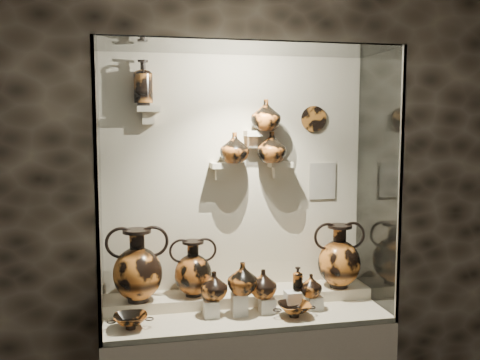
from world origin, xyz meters
name	(u,v)px	position (x,y,z in m)	size (l,w,h in m)	color
wall_back	(235,180)	(0.00, 2.50, 1.60)	(5.00, 0.02, 3.20)	black
front_tier	(246,313)	(0.00, 2.18, 0.82)	(1.68, 0.58, 0.03)	beige
rear_tier	(240,299)	(0.00, 2.35, 0.85)	(1.70, 0.25, 0.10)	beige
back_panel	(235,180)	(0.00, 2.50, 1.60)	(1.70, 0.03, 1.60)	beige
glass_front	(258,191)	(0.00, 1.88, 1.60)	(1.70, 0.01, 1.60)	white
glass_left	(98,189)	(-0.85, 2.18, 1.60)	(0.01, 0.60, 1.60)	white
glass_right	(378,182)	(0.85, 2.18, 1.60)	(0.01, 0.60, 1.60)	white
glass_top	(246,48)	(0.00, 2.18, 2.40)	(1.70, 0.60, 0.01)	white
frame_post_left	(97,196)	(-0.84, 1.89, 1.60)	(0.02, 0.02, 1.60)	gray
frame_post_right	(400,187)	(0.84, 1.89, 1.60)	(0.02, 0.02, 1.60)	gray
pedestal_a	(211,309)	(-0.22, 2.13, 0.88)	(0.09, 0.09, 0.10)	silver
pedestal_b	(239,304)	(-0.05, 2.13, 0.90)	(0.09, 0.09, 0.13)	silver
pedestal_c	(267,305)	(0.12, 2.13, 0.88)	(0.09, 0.09, 0.09)	silver
pedestal_d	(292,301)	(0.28, 2.13, 0.89)	(0.09, 0.09, 0.12)	silver
pedestal_e	(314,302)	(0.42, 2.13, 0.87)	(0.09, 0.09, 0.08)	silver
bracket_ul	(149,109)	(-0.55, 2.42, 2.05)	(0.14, 0.12, 0.04)	beige
bracket_ca	(222,165)	(-0.10, 2.42, 1.70)	(0.14, 0.12, 0.04)	beige
bracket_cb	(253,133)	(0.10, 2.42, 1.90)	(0.10, 0.12, 0.04)	beige
bracket_cc	(280,164)	(0.28, 2.42, 1.70)	(0.14, 0.12, 0.04)	beige
amphora_left	(138,265)	(-0.64, 2.29, 1.12)	(0.35, 0.35, 0.44)	#BF6924
amphora_mid	(193,268)	(-0.30, 2.33, 1.07)	(0.28, 0.28, 0.35)	#A3531C
amphora_right	(339,256)	(0.65, 2.30, 1.11)	(0.33, 0.33, 0.42)	#BF6924
jug_a	(214,285)	(-0.20, 2.14, 1.01)	(0.16, 0.16, 0.17)	#BF6924
jug_b	(243,278)	(-0.03, 2.12, 1.05)	(0.18, 0.18, 0.19)	#A3531C
jug_c	(263,284)	(0.10, 2.15, 1.01)	(0.16, 0.16, 0.17)	#BF6924
jug_e	(311,285)	(0.40, 2.13, 0.98)	(0.13, 0.13, 0.14)	#BF6924
lekythos_small	(298,277)	(0.31, 2.14, 1.03)	(0.07, 0.07, 0.17)	#A3531C
kylix_left	(131,320)	(-0.69, 2.04, 0.88)	(0.24, 0.21, 0.10)	#A3531C
kylix_right	(294,309)	(0.26, 2.03, 0.88)	(0.25, 0.21, 0.10)	#BF6924
lekythos_tall	(143,80)	(-0.58, 2.41, 2.22)	(0.12, 0.12, 0.31)	#BF6924
ovoid_vase_a	(234,148)	(-0.03, 2.38, 1.81)	(0.18, 0.18, 0.19)	#A3531C
ovoid_vase_b	(266,115)	(0.17, 2.38, 2.02)	(0.19, 0.19, 0.20)	#A3531C
ovoid_vase_c	(272,147)	(0.21, 2.38, 1.82)	(0.19, 0.19, 0.20)	#A3531C
wall_plate	(314,119)	(0.52, 2.47, 1.99)	(0.17, 0.17, 0.02)	#9B591E
info_placard	(322,181)	(0.59, 2.47, 1.58)	(0.18, 0.01, 0.24)	beige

